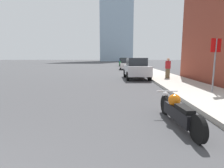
{
  "coord_description": "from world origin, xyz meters",
  "views": [
    {
      "loc": [
        2.29,
        -0.7,
        1.67
      ],
      "look_at": [
        2.04,
        6.15,
        0.66
      ],
      "focal_mm": 28.0,
      "sensor_mm": 36.0,
      "label": 1
    }
  ],
  "objects_px": {
    "parked_car_silver": "(136,68)",
    "parked_car_green": "(124,62)",
    "parked_car_black": "(123,61)",
    "pedestrian": "(168,68)",
    "parked_car_blue": "(122,61)",
    "stop_sign": "(215,56)",
    "motorcycle": "(178,111)",
    "parked_car_white": "(126,64)"
  },
  "relations": [
    {
      "from": "parked_car_blue",
      "to": "stop_sign",
      "type": "height_order",
      "value": "stop_sign"
    },
    {
      "from": "pedestrian",
      "to": "parked_car_blue",
      "type": "bearing_deg",
      "value": 92.98
    },
    {
      "from": "motorcycle",
      "to": "parked_car_green",
      "type": "distance_m",
      "value": 35.13
    },
    {
      "from": "parked_car_green",
      "to": "stop_sign",
      "type": "relative_size",
      "value": 1.91
    },
    {
      "from": "parked_car_black",
      "to": "pedestrian",
      "type": "relative_size",
      "value": 2.83
    },
    {
      "from": "parked_car_silver",
      "to": "parked_car_white",
      "type": "distance_m",
      "value": 12.61
    },
    {
      "from": "parked_car_green",
      "to": "parked_car_white",
      "type": "bearing_deg",
      "value": -85.37
    },
    {
      "from": "parked_car_white",
      "to": "parked_car_blue",
      "type": "relative_size",
      "value": 1.03
    },
    {
      "from": "parked_car_blue",
      "to": "parked_car_white",
      "type": "bearing_deg",
      "value": -92.32
    },
    {
      "from": "parked_car_white",
      "to": "pedestrian",
      "type": "height_order",
      "value": "pedestrian"
    },
    {
      "from": "parked_car_white",
      "to": "stop_sign",
      "type": "xyz_separation_m",
      "value": [
        3.12,
        -18.92,
        0.95
      ]
    },
    {
      "from": "parked_car_silver",
      "to": "parked_car_green",
      "type": "xyz_separation_m",
      "value": [
        -0.27,
        24.99,
        0.03
      ]
    },
    {
      "from": "parked_car_blue",
      "to": "stop_sign",
      "type": "xyz_separation_m",
      "value": [
        3.19,
        -55.99,
        0.91
      ]
    },
    {
      "from": "motorcycle",
      "to": "parked_car_blue",
      "type": "relative_size",
      "value": 0.61
    },
    {
      "from": "parked_car_white",
      "to": "parked_car_black",
      "type": "relative_size",
      "value": 0.93
    },
    {
      "from": "parked_car_green",
      "to": "stop_sign",
      "type": "height_order",
      "value": "stop_sign"
    },
    {
      "from": "parked_car_black",
      "to": "parked_car_blue",
      "type": "distance_m",
      "value": 11.53
    },
    {
      "from": "parked_car_green",
      "to": "parked_car_blue",
      "type": "height_order",
      "value": "parked_car_green"
    },
    {
      "from": "parked_car_silver",
      "to": "parked_car_green",
      "type": "distance_m",
      "value": 24.99
    },
    {
      "from": "parked_car_blue",
      "to": "stop_sign",
      "type": "distance_m",
      "value": 56.09
    },
    {
      "from": "motorcycle",
      "to": "parked_car_green",
      "type": "height_order",
      "value": "parked_car_green"
    },
    {
      "from": "motorcycle",
      "to": "parked_car_silver",
      "type": "relative_size",
      "value": 0.59
    },
    {
      "from": "parked_car_black",
      "to": "parked_car_blue",
      "type": "xyz_separation_m",
      "value": [
        -0.32,
        11.52,
        0.06
      ]
    },
    {
      "from": "parked_car_silver",
      "to": "parked_car_black",
      "type": "xyz_separation_m",
      "value": [
        0.01,
        38.16,
        -0.05
      ]
    },
    {
      "from": "parked_car_black",
      "to": "parked_car_blue",
      "type": "relative_size",
      "value": 1.11
    },
    {
      "from": "stop_sign",
      "to": "parked_car_blue",
      "type": "bearing_deg",
      "value": 93.26
    },
    {
      "from": "parked_car_white",
      "to": "parked_car_blue",
      "type": "distance_m",
      "value": 37.07
    },
    {
      "from": "stop_sign",
      "to": "motorcycle",
      "type": "bearing_deg",
      "value": -126.76
    },
    {
      "from": "parked_car_green",
      "to": "parked_car_black",
      "type": "xyz_separation_m",
      "value": [
        0.28,
        13.17,
        -0.08
      ]
    },
    {
      "from": "parked_car_white",
      "to": "stop_sign",
      "type": "bearing_deg",
      "value": -79.97
    },
    {
      "from": "motorcycle",
      "to": "parked_car_blue",
      "type": "height_order",
      "value": "parked_car_blue"
    },
    {
      "from": "parked_car_black",
      "to": "pedestrian",
      "type": "distance_m",
      "value": 39.07
    },
    {
      "from": "parked_car_green",
      "to": "parked_car_blue",
      "type": "bearing_deg",
      "value": 94.58
    },
    {
      "from": "motorcycle",
      "to": "parked_car_silver",
      "type": "bearing_deg",
      "value": 85.0
    },
    {
      "from": "motorcycle",
      "to": "parked_car_blue",
      "type": "xyz_separation_m",
      "value": [
        -0.33,
        59.81,
        0.51
      ]
    },
    {
      "from": "stop_sign",
      "to": "pedestrian",
      "type": "distance_m",
      "value": 5.56
    },
    {
      "from": "parked_car_green",
      "to": "parked_car_silver",
      "type": "bearing_deg",
      "value": -84.89
    },
    {
      "from": "parked_car_white",
      "to": "stop_sign",
      "type": "distance_m",
      "value": 19.2
    },
    {
      "from": "parked_car_blue",
      "to": "stop_sign",
      "type": "relative_size",
      "value": 1.64
    },
    {
      "from": "parked_car_green",
      "to": "stop_sign",
      "type": "xyz_separation_m",
      "value": [
        3.15,
        -31.3,
        0.89
      ]
    },
    {
      "from": "parked_car_white",
      "to": "motorcycle",
      "type": "bearing_deg",
      "value": -88.68
    },
    {
      "from": "parked_car_black",
      "to": "parked_car_blue",
      "type": "bearing_deg",
      "value": 95.9
    }
  ]
}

